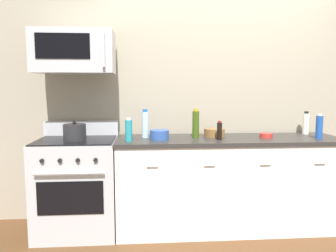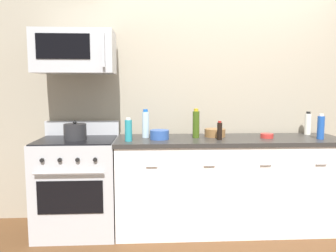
% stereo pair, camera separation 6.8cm
% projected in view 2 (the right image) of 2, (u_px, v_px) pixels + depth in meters
% --- Properties ---
extents(ground_plane, '(6.40, 6.40, 0.00)m').
position_uv_depth(ground_plane, '(228.00, 227.00, 3.38)').
color(ground_plane, brown).
extents(back_wall, '(5.33, 0.10, 2.70)m').
position_uv_depth(back_wall, '(222.00, 94.00, 3.63)').
color(back_wall, '#9E937F').
rests_on(back_wall, ground_plane).
extents(counter_unit, '(2.24, 0.66, 0.92)m').
position_uv_depth(counter_unit, '(229.00, 183.00, 3.32)').
color(counter_unit, white).
rests_on(counter_unit, ground_plane).
extents(range_oven, '(0.76, 0.69, 1.07)m').
position_uv_depth(range_oven, '(78.00, 185.00, 3.25)').
color(range_oven, '#B7BABF').
rests_on(range_oven, ground_plane).
extents(microwave, '(0.74, 0.44, 0.40)m').
position_uv_depth(microwave, '(75.00, 52.00, 3.14)').
color(microwave, '#B7BABF').
extents(bottle_water_clear, '(0.07, 0.07, 0.28)m').
position_uv_depth(bottle_water_clear, '(146.00, 124.00, 3.29)').
color(bottle_water_clear, silver).
rests_on(bottle_water_clear, countertop_slab).
extents(bottle_soda_blue, '(0.07, 0.07, 0.25)m').
position_uv_depth(bottle_soda_blue, '(321.00, 127.00, 3.19)').
color(bottle_soda_blue, '#1E4CA5').
rests_on(bottle_soda_blue, countertop_slab).
extents(bottle_dish_soap, '(0.07, 0.07, 0.22)m').
position_uv_depth(bottle_dish_soap, '(128.00, 130.00, 3.07)').
color(bottle_dish_soap, teal).
rests_on(bottle_dish_soap, countertop_slab).
extents(bottle_olive_oil, '(0.07, 0.07, 0.29)m').
position_uv_depth(bottle_olive_oil, '(196.00, 124.00, 3.27)').
color(bottle_olive_oil, '#385114').
rests_on(bottle_olive_oil, countertop_slab).
extents(bottle_soy_sauce_dark, '(0.05, 0.05, 0.18)m').
position_uv_depth(bottle_soy_sauce_dark, '(220.00, 131.00, 3.14)').
color(bottle_soy_sauce_dark, black).
rests_on(bottle_soy_sauce_dark, countertop_slab).
extents(bottle_vinegar_white, '(0.07, 0.07, 0.24)m').
position_uv_depth(bottle_vinegar_white, '(308.00, 124.00, 3.51)').
color(bottle_vinegar_white, silver).
rests_on(bottle_vinegar_white, countertop_slab).
extents(bowl_blue_mixing, '(0.19, 0.19, 0.09)m').
position_uv_depth(bowl_blue_mixing, '(159.00, 134.00, 3.19)').
color(bowl_blue_mixing, '#2D519E').
rests_on(bowl_blue_mixing, countertop_slab).
extents(bowl_red_small, '(0.13, 0.13, 0.04)m').
position_uv_depth(bowl_red_small, '(267.00, 136.00, 3.28)').
color(bowl_red_small, '#B72D28').
rests_on(bowl_red_small, countertop_slab).
extents(bowl_wooden_salad, '(0.21, 0.21, 0.08)m').
position_uv_depth(bowl_wooden_salad, '(215.00, 132.00, 3.36)').
color(bowl_wooden_salad, brown).
rests_on(bowl_wooden_salad, countertop_slab).
extents(stockpot, '(0.21, 0.21, 0.19)m').
position_uv_depth(stockpot, '(75.00, 132.00, 3.13)').
color(stockpot, '#262628').
rests_on(stockpot, range_oven).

